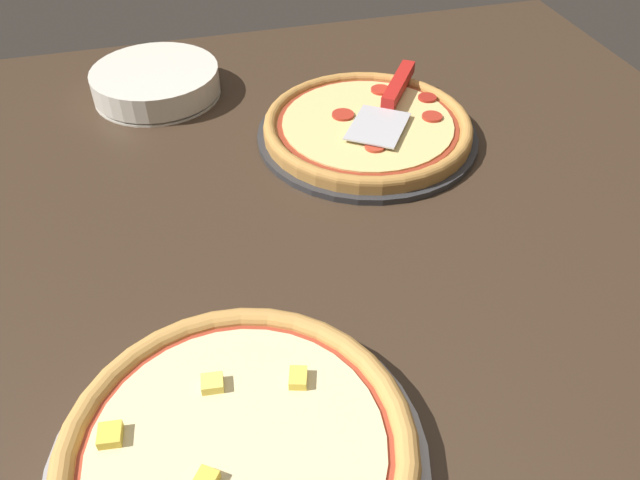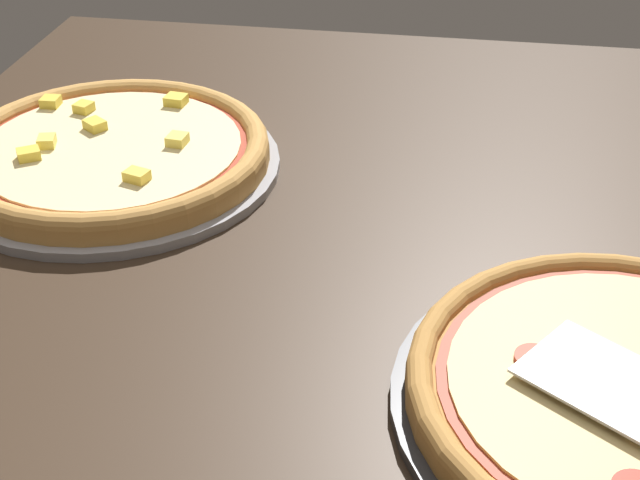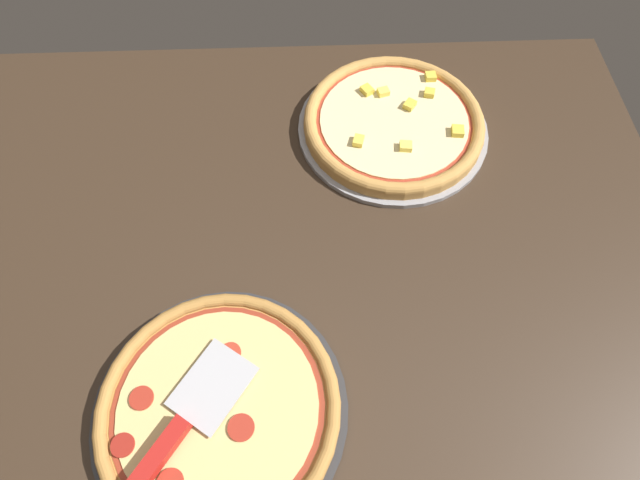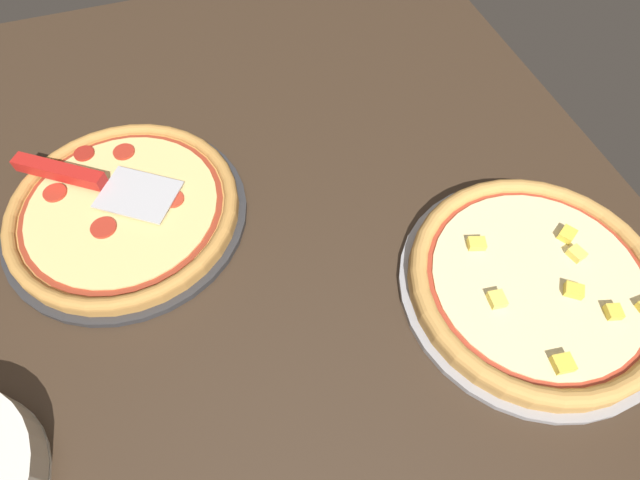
% 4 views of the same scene
% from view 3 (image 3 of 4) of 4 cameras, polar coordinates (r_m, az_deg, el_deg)
% --- Properties ---
extents(ground_plane, '(1.32, 1.19, 0.04)m').
position_cam_3_polar(ground_plane, '(0.79, -3.57, -8.48)').
color(ground_plane, '#38281C').
extents(pizza_pan_front, '(0.35, 0.35, 0.01)m').
position_cam_3_polar(pizza_pan_front, '(0.74, -11.26, -18.56)').
color(pizza_pan_front, '#2D2D30').
rests_on(pizza_pan_front, ground_plane).
extents(pizza_front, '(0.33, 0.33, 0.02)m').
position_cam_3_polar(pizza_front, '(0.72, -11.53, -18.29)').
color(pizza_front, '#B77F3D').
rests_on(pizza_front, pizza_pan_front).
extents(pizza_pan_back, '(0.35, 0.35, 0.01)m').
position_cam_3_polar(pizza_pan_back, '(0.97, 8.27, 12.48)').
color(pizza_pan_back, '#939399').
rests_on(pizza_pan_back, ground_plane).
extents(pizza_back, '(0.33, 0.33, 0.03)m').
position_cam_3_polar(pizza_back, '(0.96, 8.43, 13.24)').
color(pizza_back, '#C68E47').
rests_on(pizza_back, pizza_pan_back).
extents(serving_spatula, '(0.18, 0.23, 0.02)m').
position_cam_3_polar(serving_spatula, '(0.71, -17.36, -21.78)').
color(serving_spatula, '#B7B7BC').
rests_on(serving_spatula, pizza_front).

